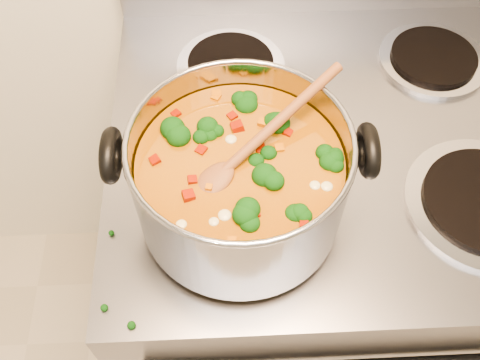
% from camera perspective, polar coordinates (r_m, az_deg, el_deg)
% --- Properties ---
extents(electric_range, '(0.78, 0.70, 1.08)m').
position_cam_1_polar(electric_range, '(1.28, 7.88, -7.61)').
color(electric_range, gray).
rests_on(electric_range, ground).
extents(stockpot, '(0.34, 0.29, 0.17)m').
position_cam_1_polar(stockpot, '(0.72, -0.00, 0.10)').
color(stockpot, '#9A9AA2').
rests_on(stockpot, electric_range).
extents(wooden_spoon, '(0.22, 0.18, 0.08)m').
position_cam_1_polar(wooden_spoon, '(0.68, 0.74, 3.18)').
color(wooden_spoon, brown).
rests_on(wooden_spoon, stockpot).
extents(cooktop_crumbs, '(0.41, 0.33, 0.01)m').
position_cam_1_polar(cooktop_crumbs, '(0.77, 2.60, -6.18)').
color(cooktop_crumbs, black).
rests_on(cooktop_crumbs, electric_range).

